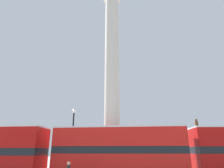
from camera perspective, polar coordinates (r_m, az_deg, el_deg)
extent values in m
cube|color=beige|center=(20.95, 0.00, -21.06)|extent=(3.40, 3.40, 1.01)
cube|color=beige|center=(20.94, 0.00, -18.29)|extent=(2.08, 2.08, 1.01)
cylinder|color=beige|center=(23.19, 0.00, 6.56)|extent=(1.64, 1.64, 18.48)
cube|color=red|center=(17.36, 2.09, -22.03)|extent=(10.85, 3.60, 1.70)
cube|color=black|center=(17.34, 2.05, -18.32)|extent=(10.84, 3.55, 0.55)
cube|color=red|center=(17.38, 2.01, -15.02)|extent=(10.85, 3.60, 1.45)
cube|color=silver|center=(17.45, 1.98, -12.45)|extent=(10.85, 3.60, 0.12)
cube|color=beige|center=(25.09, 24.24, -19.47)|extent=(3.59, 2.64, 2.76)
ellipsoid|color=brown|center=(25.15, 23.34, -12.92)|extent=(2.30, 1.11, 1.01)
cone|color=brown|center=(25.57, 25.54, -11.67)|extent=(1.00, 0.60, 1.06)
cylinder|color=brown|center=(25.24, 23.06, -10.78)|extent=(0.36, 0.36, 0.90)
sphere|color=brown|center=(25.32, 22.89, -9.46)|extent=(0.28, 0.28, 0.28)
cylinder|color=brown|center=(25.60, 25.01, -15.07)|extent=(0.20, 0.20, 1.02)
cylinder|color=brown|center=(25.08, 25.47, -14.96)|extent=(0.20, 0.20, 1.02)
cylinder|color=brown|center=(25.12, 21.83, -15.43)|extent=(0.20, 0.20, 1.02)
cylinder|color=brown|center=(24.60, 22.23, -15.33)|extent=(0.20, 0.20, 1.02)
cylinder|color=black|center=(19.85, -11.37, -16.59)|extent=(0.14, 0.14, 5.96)
sphere|color=white|center=(20.21, -10.79, -7.57)|extent=(0.40, 0.40, 0.40)
sphere|color=tan|center=(14.58, -12.25, -21.30)|extent=(0.22, 0.22, 0.22)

